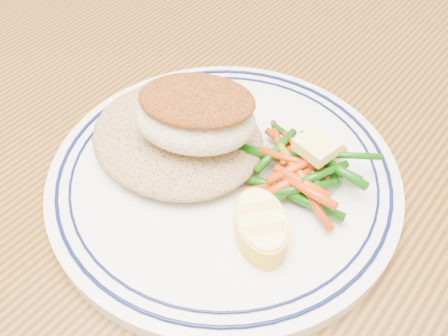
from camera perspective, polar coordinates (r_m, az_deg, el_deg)
dining_table at (r=0.52m, az=3.40°, el=-7.03°), size 1.50×0.90×0.75m
plate at (r=0.42m, az=-0.00°, el=-0.96°), size 0.29×0.29×0.02m
rice_pilaf at (r=0.43m, az=-5.39°, el=3.90°), size 0.16×0.14×0.03m
fish_fillet at (r=0.40m, az=-3.29°, el=6.16°), size 0.12×0.11×0.05m
vegetable_pile at (r=0.41m, az=8.65°, el=-0.19°), size 0.11×0.09×0.03m
butter_pat at (r=0.40m, az=10.36°, el=2.34°), size 0.03×0.03×0.01m
lemon_wedge at (r=0.37m, az=4.28°, el=-6.66°), size 0.08×0.08×0.02m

